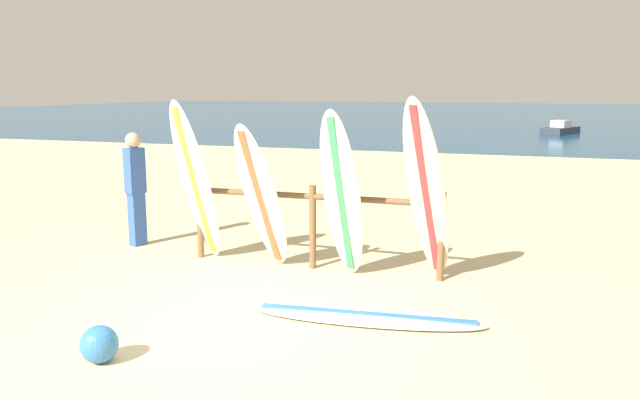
{
  "coord_description": "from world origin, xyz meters",
  "views": [
    {
      "loc": [
        2.79,
        -5.04,
        2.39
      ],
      "look_at": [
        0.11,
        2.82,
        0.88
      ],
      "focal_mm": 34.74,
      "sensor_mm": 36.0,
      "label": 1
    }
  ],
  "objects_px": {
    "surfboard_leaning_center_left": "(342,196)",
    "small_boat_offshore": "(560,129)",
    "surfboard_leaning_left": "(262,198)",
    "surfboard_leaning_center": "(427,193)",
    "surfboard_leaning_far_left": "(196,182)",
    "beachgoer_standing": "(135,184)",
    "beach_ball": "(99,344)",
    "surfboard_rack": "(313,213)",
    "surfboard_lying_on_sand": "(366,317)"
  },
  "relations": [
    {
      "from": "beach_ball",
      "to": "surfboard_rack",
      "type": "bearing_deg",
      "value": 76.43
    },
    {
      "from": "surfboard_leaning_center_left",
      "to": "surfboard_lying_on_sand",
      "type": "relative_size",
      "value": 0.86
    },
    {
      "from": "surfboard_leaning_far_left",
      "to": "beachgoer_standing",
      "type": "height_order",
      "value": "surfboard_leaning_far_left"
    },
    {
      "from": "surfboard_rack",
      "to": "beachgoer_standing",
      "type": "xyz_separation_m",
      "value": [
        -2.96,
        0.3,
        0.21
      ]
    },
    {
      "from": "surfboard_rack",
      "to": "surfboard_lying_on_sand",
      "type": "height_order",
      "value": "surfboard_rack"
    },
    {
      "from": "surfboard_lying_on_sand",
      "to": "beachgoer_standing",
      "type": "height_order",
      "value": "beachgoer_standing"
    },
    {
      "from": "surfboard_leaning_center",
      "to": "beach_ball",
      "type": "height_order",
      "value": "surfboard_leaning_center"
    },
    {
      "from": "surfboard_rack",
      "to": "surfboard_leaning_left",
      "type": "relative_size",
      "value": 1.77
    },
    {
      "from": "surfboard_leaning_center",
      "to": "beachgoer_standing",
      "type": "xyz_separation_m",
      "value": [
        -4.5,
        0.6,
        -0.21
      ]
    },
    {
      "from": "surfboard_leaning_center",
      "to": "beachgoer_standing",
      "type": "distance_m",
      "value": 4.55
    },
    {
      "from": "surfboard_leaning_center_left",
      "to": "surfboard_leaning_center",
      "type": "relative_size",
      "value": 0.93
    },
    {
      "from": "surfboard_leaning_center",
      "to": "surfboard_leaning_left",
      "type": "bearing_deg",
      "value": -177.59
    },
    {
      "from": "surfboard_leaning_far_left",
      "to": "beachgoer_standing",
      "type": "relative_size",
      "value": 1.3
    },
    {
      "from": "surfboard_leaning_left",
      "to": "surfboard_leaning_center",
      "type": "xyz_separation_m",
      "value": [
        2.1,
        0.09,
        0.17
      ]
    },
    {
      "from": "beachgoer_standing",
      "to": "beach_ball",
      "type": "xyz_separation_m",
      "value": [
        2.15,
        -3.64,
        -0.79
      ]
    },
    {
      "from": "surfboard_leaning_far_left",
      "to": "beach_ball",
      "type": "bearing_deg",
      "value": -75.81
    },
    {
      "from": "surfboard_leaning_far_left",
      "to": "surfboard_lying_on_sand",
      "type": "height_order",
      "value": "surfboard_leaning_far_left"
    },
    {
      "from": "surfboard_rack",
      "to": "surfboard_leaning_left",
      "type": "distance_m",
      "value": 0.72
    },
    {
      "from": "surfboard_leaning_center_left",
      "to": "small_boat_offshore",
      "type": "distance_m",
      "value": 28.02
    },
    {
      "from": "surfboard_rack",
      "to": "small_boat_offshore",
      "type": "bearing_deg",
      "value": 81.46
    },
    {
      "from": "surfboard_leaning_far_left",
      "to": "surfboard_leaning_center",
      "type": "height_order",
      "value": "surfboard_leaning_center"
    },
    {
      "from": "small_boat_offshore",
      "to": "surfboard_leaning_left",
      "type": "bearing_deg",
      "value": -99.54
    },
    {
      "from": "small_boat_offshore",
      "to": "beach_ball",
      "type": "relative_size",
      "value": 8.38
    },
    {
      "from": "surfboard_leaning_left",
      "to": "small_boat_offshore",
      "type": "height_order",
      "value": "surfboard_leaning_left"
    },
    {
      "from": "surfboard_leaning_center_left",
      "to": "surfboard_rack",
      "type": "bearing_deg",
      "value": 141.28
    },
    {
      "from": "surfboard_leaning_far_left",
      "to": "beachgoer_standing",
      "type": "xyz_separation_m",
      "value": [
        -1.37,
        0.56,
        -0.17
      ]
    },
    {
      "from": "surfboard_leaning_left",
      "to": "surfboard_leaning_center_left",
      "type": "distance_m",
      "value": 1.09
    },
    {
      "from": "surfboard_leaning_center",
      "to": "beachgoer_standing",
      "type": "bearing_deg",
      "value": 172.41
    },
    {
      "from": "surfboard_rack",
      "to": "small_boat_offshore",
      "type": "xyz_separation_m",
      "value": [
        4.11,
        27.35,
        -0.49
      ]
    },
    {
      "from": "small_boat_offshore",
      "to": "beachgoer_standing",
      "type": "bearing_deg",
      "value": -104.63
    },
    {
      "from": "surfboard_leaning_left",
      "to": "surfboard_leaning_center",
      "type": "distance_m",
      "value": 2.11
    },
    {
      "from": "surfboard_rack",
      "to": "surfboard_leaning_far_left",
      "type": "relative_size",
      "value": 1.55
    },
    {
      "from": "surfboard_leaning_far_left",
      "to": "surfboard_leaning_center_left",
      "type": "relative_size",
      "value": 1.04
    },
    {
      "from": "surfboard_lying_on_sand",
      "to": "beach_ball",
      "type": "height_order",
      "value": "beach_ball"
    },
    {
      "from": "surfboard_leaning_far_left",
      "to": "surfboard_leaning_left",
      "type": "relative_size",
      "value": 1.14
    },
    {
      "from": "small_boat_offshore",
      "to": "surfboard_lying_on_sand",
      "type": "bearing_deg",
      "value": -95.81
    },
    {
      "from": "beach_ball",
      "to": "surfboard_leaning_center_left",
      "type": "bearing_deg",
      "value": 65.38
    },
    {
      "from": "surfboard_rack",
      "to": "beach_ball",
      "type": "height_order",
      "value": "surfboard_rack"
    },
    {
      "from": "surfboard_lying_on_sand",
      "to": "surfboard_rack",
      "type": "bearing_deg",
      "value": 125.91
    },
    {
      "from": "small_boat_offshore",
      "to": "surfboard_rack",
      "type": "bearing_deg",
      "value": -98.54
    },
    {
      "from": "small_boat_offshore",
      "to": "beach_ball",
      "type": "xyz_separation_m",
      "value": [
        -4.91,
        -30.7,
        -0.09
      ]
    },
    {
      "from": "surfboard_leaning_far_left",
      "to": "surfboard_leaning_center",
      "type": "relative_size",
      "value": 0.97
    },
    {
      "from": "surfboard_leaning_center",
      "to": "beach_ball",
      "type": "bearing_deg",
      "value": -127.71
    },
    {
      "from": "beach_ball",
      "to": "small_boat_offshore",
      "type": "bearing_deg",
      "value": 80.91
    },
    {
      "from": "surfboard_leaning_center_left",
      "to": "surfboard_leaning_left",
      "type": "bearing_deg",
      "value": 178.22
    },
    {
      "from": "surfboard_rack",
      "to": "surfboard_leaning_left",
      "type": "bearing_deg",
      "value": -144.98
    },
    {
      "from": "surfboard_leaning_left",
      "to": "small_boat_offshore",
      "type": "relative_size",
      "value": 0.7
    },
    {
      "from": "surfboard_rack",
      "to": "surfboard_leaning_center",
      "type": "bearing_deg",
      "value": -11.09
    },
    {
      "from": "surfboard_leaning_far_left",
      "to": "surfboard_leaning_left",
      "type": "distance_m",
      "value": 1.04
    },
    {
      "from": "surfboard_lying_on_sand",
      "to": "surfboard_leaning_center",
      "type": "bearing_deg",
      "value": 73.48
    }
  ]
}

